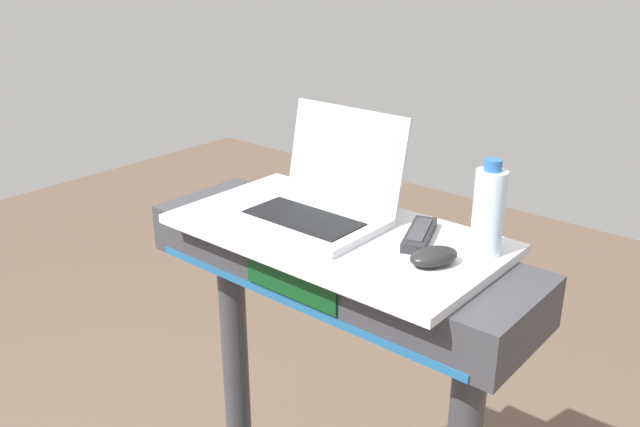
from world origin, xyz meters
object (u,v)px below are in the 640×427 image
Objects in this scene: computer_mouse at (434,256)px; laptop at (321,198)px; tv_remote at (419,234)px; water_bottle at (488,211)px.

laptop is at bearing -162.72° from computer_mouse.
water_bottle is at bearing 11.17° from tv_remote.
water_bottle reaches higher than computer_mouse.
computer_mouse is 0.60× the size of tv_remote.
tv_remote is (-0.08, 0.08, -0.01)m from computer_mouse.
water_bottle is 0.16m from tv_remote.
water_bottle is at bearing 12.17° from laptop.
water_bottle is at bearing 90.60° from computer_mouse.
computer_mouse is (0.31, -0.04, -0.03)m from laptop.
computer_mouse is at bearing -44.76° from tv_remote.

